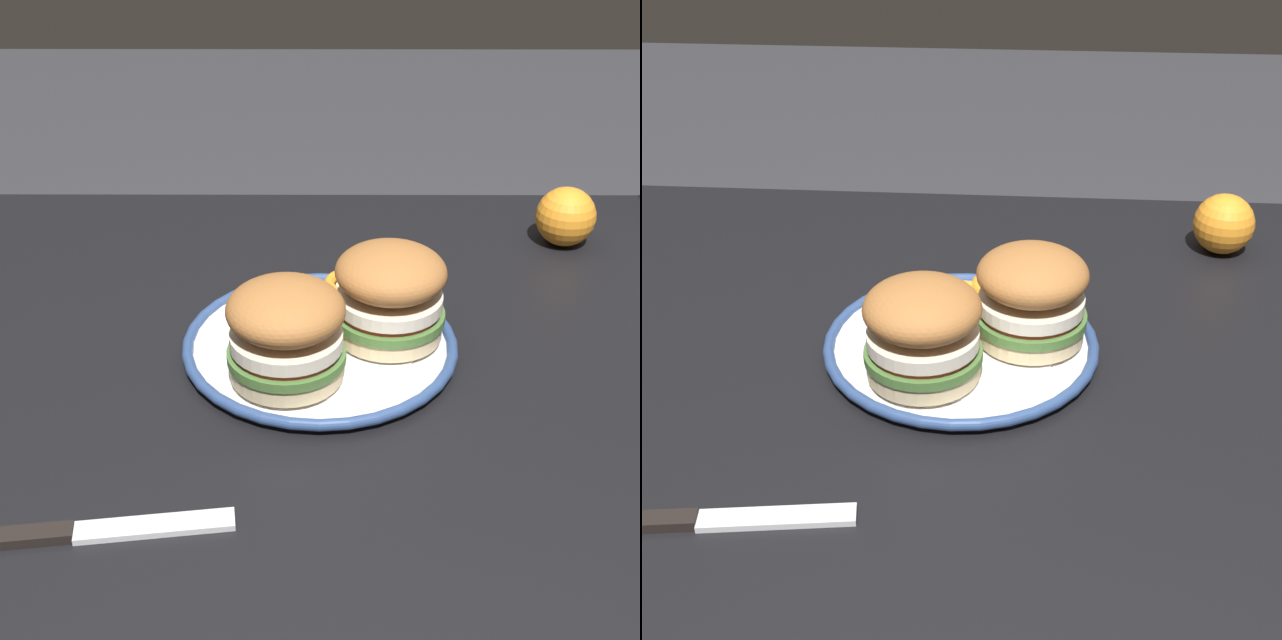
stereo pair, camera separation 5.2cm
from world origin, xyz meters
TOP-DOWN VIEW (x-y plane):
  - dining_table at (0.00, 0.00)m, footprint 1.13×0.87m
  - dinner_plate at (0.06, -0.03)m, footprint 0.29×0.29m
  - sandwich_half_left at (-0.02, -0.04)m, footprint 0.16×0.16m
  - sandwich_half_right at (0.09, 0.04)m, footprint 0.15×0.15m
  - orange_peel_curled at (0.06, -0.11)m, footprint 0.07×0.07m
  - orange_peel_strip_long at (0.10, -0.05)m, footprint 0.06×0.08m
  - orange_peel_strip_short at (0.14, -0.09)m, footprint 0.03×0.07m
  - orange_peel_small_curl at (0.02, -0.13)m, footprint 0.09×0.09m
  - whole_orange at (-0.26, -0.28)m, footprint 0.08×0.08m
  - table_knife at (0.25, 0.24)m, footprint 0.22×0.05m

SIDE VIEW (x-z plane):
  - dining_table at x=0.00m, z-range 0.26..1.01m
  - table_knife at x=0.25m, z-range 0.74..0.76m
  - dinner_plate at x=0.06m, z-range 0.75..0.77m
  - orange_peel_strip_long at x=0.10m, z-range 0.77..0.77m
  - orange_peel_strip_short at x=0.14m, z-range 0.77..0.77m
  - orange_peel_curled at x=0.06m, z-range 0.77..0.78m
  - orange_peel_small_curl at x=0.02m, z-range 0.77..0.78m
  - whole_orange at x=-0.26m, z-range 0.75..0.82m
  - sandwich_half_left at x=-0.02m, z-range 0.77..0.87m
  - sandwich_half_right at x=0.09m, z-range 0.77..0.87m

